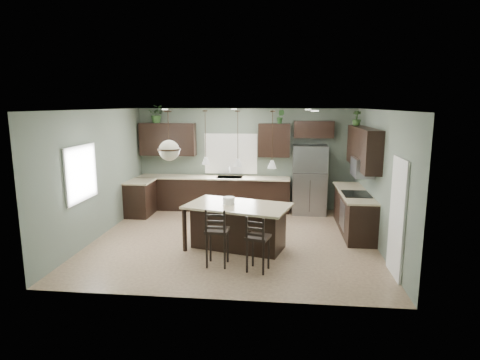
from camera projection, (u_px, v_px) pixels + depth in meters
name	position (u px, v px, depth m)	size (l,w,h in m)	color
ground	(234.00, 239.00, 8.77)	(6.00, 6.00, 0.00)	#9E8466
pantry_door	(397.00, 218.00, 6.76)	(0.04, 0.82, 2.04)	white
window_back	(231.00, 154.00, 11.19)	(1.35, 0.02, 1.00)	white
window_left	(80.00, 173.00, 8.00)	(0.02, 1.10, 1.00)	white
left_return_cabs	(140.00, 198.00, 10.62)	(0.60, 0.90, 0.90)	black
left_return_countertop	(140.00, 181.00, 10.53)	(0.66, 0.96, 0.04)	beige
back_lower_cabs	(214.00, 194.00, 11.17)	(4.20, 0.60, 0.90)	black
back_countertop	(213.00, 177.00, 11.06)	(4.20, 0.66, 0.04)	beige
sink_inset	(230.00, 177.00, 11.01)	(0.70, 0.45, 0.01)	gray
faucet	(229.00, 172.00, 10.95)	(0.02, 0.02, 0.28)	silver
back_upper_left	(168.00, 139.00, 11.15)	(1.55, 0.34, 0.90)	black
back_upper_right	(274.00, 140.00, 10.85)	(0.85, 0.34, 0.90)	black
fridge_header	(314.00, 129.00, 10.68)	(1.05, 0.34, 0.45)	black
right_lower_cabs	(354.00, 212.00, 9.26)	(0.60, 2.35, 0.90)	black
right_countertop	(354.00, 192.00, 9.18)	(0.66, 2.35, 0.04)	beige
cooktop	(356.00, 194.00, 8.90)	(0.58, 0.75, 0.02)	black
wall_oven_front	(342.00, 215.00, 9.03)	(0.01, 0.72, 0.60)	gray
right_upper_cabs	(363.00, 148.00, 8.97)	(0.34, 2.35, 0.90)	black
microwave	(362.00, 167.00, 8.78)	(0.40, 0.75, 0.40)	gray
refrigerator	(309.00, 179.00, 10.74)	(0.90, 0.74, 1.85)	gray
kitchen_island	(238.00, 227.00, 8.12)	(2.03, 1.16, 0.92)	black
serving_dish	(229.00, 201.00, 8.09)	(0.24, 0.24, 0.14)	silver
bar_stool_center	(217.00, 237.00, 7.26)	(0.41, 0.41, 1.10)	black
bar_stool_right	(258.00, 243.00, 7.02)	(0.38, 0.38, 1.02)	black
pendant_left	(205.00, 138.00, 8.04)	(0.17, 0.17, 1.10)	white
pendant_center	(238.00, 139.00, 7.79)	(0.17, 0.17, 1.10)	white
pendant_right	(272.00, 140.00, 7.54)	(0.17, 0.17, 1.10)	white
chandelier	(169.00, 136.00, 7.53)	(0.43, 0.43, 0.95)	beige
plant_back_left	(157.00, 114.00, 11.02)	(0.43, 0.37, 0.48)	#27481F
plant_back_right	(281.00, 117.00, 10.68)	(0.20, 0.16, 0.37)	#295525
plant_right_wall	(357.00, 118.00, 9.67)	(0.20, 0.20, 0.36)	#2A4920
room_shell	(233.00, 163.00, 8.45)	(6.00, 6.00, 6.00)	#5E6C5E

